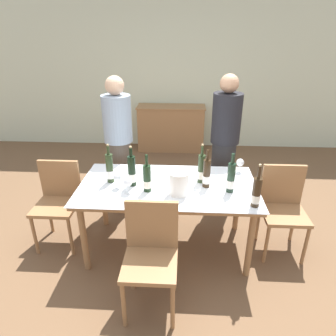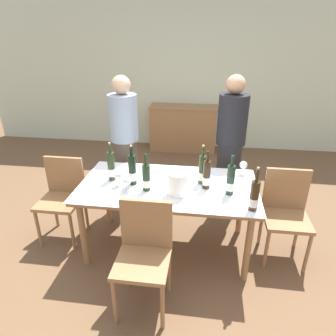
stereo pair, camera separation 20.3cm
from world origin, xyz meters
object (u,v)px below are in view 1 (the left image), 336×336
(wine_bottle_0, at_px, (207,174))
(wine_glass_0, at_px, (118,177))
(wine_bottle_2, at_px, (256,193))
(wine_bottle_3, at_px, (132,172))
(wine_bottle_4, at_px, (231,178))
(chair_near_front, at_px, (151,250))
(wine_bottle_1, at_px, (147,179))
(wine_bottle_6, at_px, (201,169))
(wine_bottle_5, at_px, (110,169))
(wine_glass_1, at_px, (128,182))
(person_host, at_px, (119,147))
(sideboard_cabinet, at_px, (171,128))
(wine_glass_2, at_px, (240,163))
(person_guest_left, at_px, (224,147))
(chair_left_end, at_px, (58,197))
(chair_right_end, at_px, (283,204))
(dining_table, at_px, (168,191))
(ice_bucket, at_px, (179,182))

(wine_bottle_0, bearing_deg, wine_glass_0, -175.17)
(wine_bottle_2, height_order, wine_bottle_3, wine_bottle_3)
(wine_bottle_4, xyz_separation_m, chair_near_front, (-0.67, -0.60, -0.35))
(wine_bottle_1, bearing_deg, wine_bottle_6, 22.38)
(wine_bottle_0, height_order, wine_bottle_2, wine_bottle_2)
(wine_bottle_4, xyz_separation_m, wine_bottle_5, (-1.14, 0.13, 0.00))
(wine_bottle_5, height_order, wine_glass_1, wine_bottle_5)
(wine_bottle_4, distance_m, person_host, 1.47)
(sideboard_cabinet, height_order, person_host, person_host)
(wine_bottle_2, bearing_deg, person_host, 141.88)
(wine_bottle_0, height_order, wine_glass_2, wine_bottle_0)
(sideboard_cabinet, distance_m, wine_glass_0, 3.01)
(wine_bottle_6, relative_size, wine_glass_0, 2.62)
(wine_bottle_0, height_order, wine_bottle_4, wine_bottle_4)
(sideboard_cabinet, bearing_deg, person_guest_left, -71.00)
(chair_left_end, bearing_deg, wine_bottle_0, -3.39)
(chair_near_front, distance_m, person_host, 1.56)
(sideboard_cabinet, relative_size, wine_bottle_2, 3.22)
(chair_left_end, relative_size, chair_right_end, 0.99)
(wine_glass_1, bearing_deg, chair_right_end, 9.59)
(wine_bottle_0, bearing_deg, chair_right_end, 6.71)
(wine_bottle_1, xyz_separation_m, wine_glass_1, (-0.17, -0.05, -0.02))
(sideboard_cabinet, height_order, wine_bottle_4, wine_bottle_4)
(sideboard_cabinet, xyz_separation_m, chair_near_front, (0.01, -3.56, 0.11))
(wine_bottle_3, relative_size, wine_glass_1, 2.59)
(wine_bottle_2, xyz_separation_m, wine_glass_1, (-1.11, 0.17, -0.02))
(wine_bottle_4, bearing_deg, wine_glass_1, -175.26)
(wine_bottle_3, relative_size, wine_bottle_6, 1.01)
(wine_bottle_5, xyz_separation_m, chair_right_end, (1.71, 0.04, -0.36))
(dining_table, distance_m, person_host, 0.99)
(wine_bottle_3, xyz_separation_m, wine_bottle_5, (-0.23, 0.06, -0.00))
(wine_bottle_0, xyz_separation_m, chair_right_end, (0.78, 0.09, -0.35))
(wine_bottle_1, bearing_deg, sideboard_cabinet, 88.48)
(wine_glass_2, xyz_separation_m, person_host, (-1.36, 0.41, -0.01))
(person_guest_left, bearing_deg, wine_bottle_1, -131.61)
(wine_bottle_5, height_order, wine_glass_0, wine_bottle_5)
(wine_bottle_2, distance_m, wine_glass_1, 1.12)
(wine_bottle_3, xyz_separation_m, person_host, (-0.28, 0.77, -0.05))
(wine_bottle_3, xyz_separation_m, wine_glass_1, (-0.02, -0.15, -0.03))
(wine_bottle_6, relative_size, wine_glass_2, 2.70)
(wine_bottle_1, xyz_separation_m, wine_bottle_4, (0.76, 0.03, 0.01))
(wine_bottle_5, xyz_separation_m, chair_near_front, (0.47, -0.73, -0.35))
(wine_glass_2, bearing_deg, ice_bucket, -141.47)
(dining_table, distance_m, wine_bottle_0, 0.42)
(wine_glass_1, bearing_deg, person_host, 106.31)
(wine_bottle_2, distance_m, chair_right_end, 0.67)
(wine_bottle_6, bearing_deg, wine_bottle_0, -63.60)
(wine_bottle_5, distance_m, chair_right_end, 1.75)
(wine_bottle_1, xyz_separation_m, wine_bottle_6, (0.50, 0.21, 0.01))
(wine_bottle_3, height_order, wine_glass_2, wine_bottle_3)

